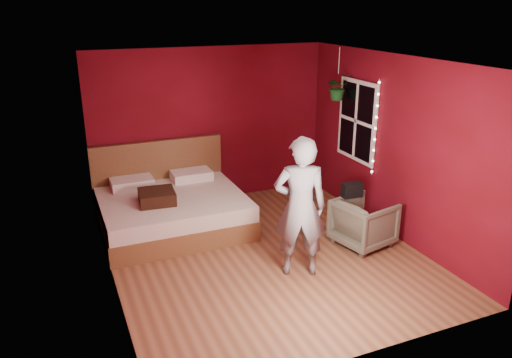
% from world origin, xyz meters
% --- Properties ---
extents(floor, '(4.50, 4.50, 0.00)m').
position_xyz_m(floor, '(0.00, 0.00, 0.00)').
color(floor, brown).
rests_on(floor, ground).
extents(room_walls, '(4.04, 4.54, 2.62)m').
position_xyz_m(room_walls, '(0.00, 0.00, 1.68)').
color(room_walls, maroon).
rests_on(room_walls, ground).
extents(window, '(0.05, 0.97, 1.27)m').
position_xyz_m(window, '(1.97, 0.90, 1.50)').
color(window, white).
rests_on(window, room_walls).
extents(fairy_lights, '(0.04, 0.04, 1.45)m').
position_xyz_m(fairy_lights, '(1.94, 0.37, 1.50)').
color(fairy_lights, silver).
rests_on(fairy_lights, room_walls).
extents(bed, '(2.12, 1.80, 1.17)m').
position_xyz_m(bed, '(-0.95, 1.40, 0.30)').
color(bed, brown).
rests_on(bed, ground).
extents(person, '(0.76, 0.64, 1.80)m').
position_xyz_m(person, '(0.20, -0.59, 0.90)').
color(person, slate).
rests_on(person, ground).
extents(armchair, '(0.88, 0.86, 0.67)m').
position_xyz_m(armchair, '(1.40, -0.25, 0.34)').
color(armchair, '#64614F').
rests_on(armchair, ground).
extents(handbag, '(0.29, 0.16, 0.20)m').
position_xyz_m(handbag, '(1.30, -0.06, 0.77)').
color(handbag, black).
rests_on(handbag, armchair).
extents(throw_pillow, '(0.55, 0.55, 0.18)m').
position_xyz_m(throw_pillow, '(-1.20, 1.14, 0.62)').
color(throw_pillow, '#321910').
rests_on(throw_pillow, bed).
extents(hanging_plant, '(0.44, 0.40, 0.82)m').
position_xyz_m(hanging_plant, '(1.81, 1.27, 1.98)').
color(hanging_plant, silver).
rests_on(hanging_plant, room_walls).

